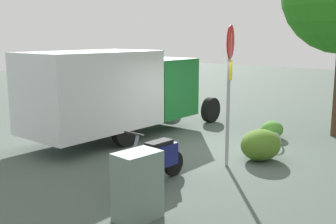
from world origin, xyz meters
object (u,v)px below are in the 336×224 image
utility_cabinet (137,186)px  bike_rack_hoop (273,148)px  box_truck_near (117,88)px  motorcycle (155,159)px  stop_sign (229,74)px

utility_cabinet → bike_rack_hoop: utility_cabinet is taller
box_truck_near → bike_rack_hoop: 4.91m
utility_cabinet → bike_rack_hoop: (-5.71, -0.51, -0.59)m
box_truck_near → motorcycle: size_ratio=3.97×
stop_sign → box_truck_near: bearing=-91.8°
box_truck_near → motorcycle: 4.33m
motorcycle → stop_sign: stop_sign is taller
box_truck_near → utility_cabinet: (3.58, 4.66, -0.93)m
utility_cabinet → bike_rack_hoop: 5.76m
box_truck_near → utility_cabinet: 5.95m
bike_rack_hoop → stop_sign: bearing=-0.6°
motorcycle → bike_rack_hoop: size_ratio=2.13×
motorcycle → stop_sign: size_ratio=0.54×
motorcycle → stop_sign: 2.66m
box_truck_near → stop_sign: 4.19m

